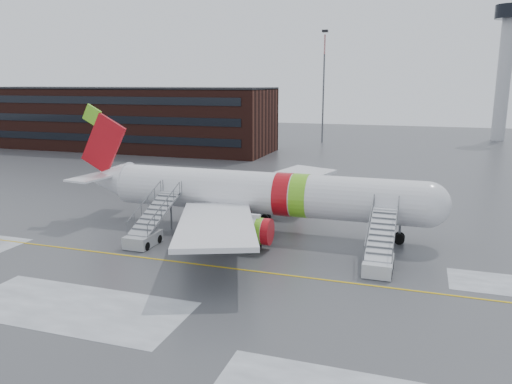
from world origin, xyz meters
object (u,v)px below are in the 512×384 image
(airstair_aft, at_px, (147,231))
(airliner, at_px, (253,193))
(airstair_fwd, at_px, (380,255))
(pushback_tug, at_px, (242,240))

(airstair_aft, bearing_deg, airliner, 42.46)
(airstair_fwd, relative_size, pushback_tug, 2.60)
(airstair_aft, relative_size, pushback_tug, 2.60)
(airstair_fwd, bearing_deg, airliner, 151.11)
(airstair_fwd, bearing_deg, airstair_aft, 180.00)
(airstair_aft, xyz_separation_m, pushback_tug, (7.95, 1.26, -0.39))
(airliner, distance_m, pushback_tug, 6.00)
(airstair_fwd, distance_m, pushback_tug, 11.11)
(airstair_aft, height_order, pushback_tug, airstair_aft)
(airliner, height_order, pushback_tug, airliner)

